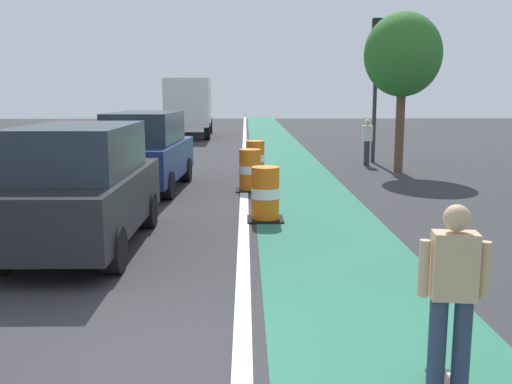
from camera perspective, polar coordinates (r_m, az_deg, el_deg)
name	(u,v)px	position (r m, az deg, el deg)	size (l,w,h in m)	color
ground_plane	(150,361)	(5.98, -10.36, -15.95)	(100.00, 100.00, 0.00)	#2D2D30
bike_lane_strip	(294,178)	(17.56, 3.75, 1.39)	(2.50, 80.00, 0.01)	#286B51
lane_divider_stripe	(244,178)	(17.50, -1.15, 1.38)	(0.20, 80.00, 0.01)	silver
skateboarder_on_lane	(452,297)	(5.14, 18.63, -9.71)	(0.57, 0.82, 1.69)	black
parked_suv_nearest	(82,186)	(10.01, -16.69, 0.53)	(1.95, 4.62, 2.04)	black
parked_suv_second	(146,151)	(15.64, -10.73, 4.00)	(2.11, 4.69, 2.04)	navy
traffic_barrel_front	(265,194)	(11.72, 0.92, -0.23)	(0.73, 0.73, 1.09)	orange
traffic_barrel_mid	(250,171)	(15.22, -0.59, 2.11)	(0.73, 0.73, 1.09)	orange
traffic_barrel_back	(255,159)	(17.80, -0.07, 3.24)	(0.73, 0.73, 1.09)	orange
delivery_truck_down_block	(190,104)	(33.57, -6.49, 8.55)	(2.56, 7.67, 3.23)	silver
traffic_light_corner	(376,65)	(21.67, 11.67, 12.09)	(0.41, 0.32, 5.10)	#2D2D2D
pedestrian_crossing	(367,141)	(20.71, 10.81, 4.92)	(0.34, 0.20, 1.61)	#33333D
street_tree_sidewalk	(403,55)	(19.14, 14.16, 12.82)	(2.40, 2.40, 5.00)	brown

